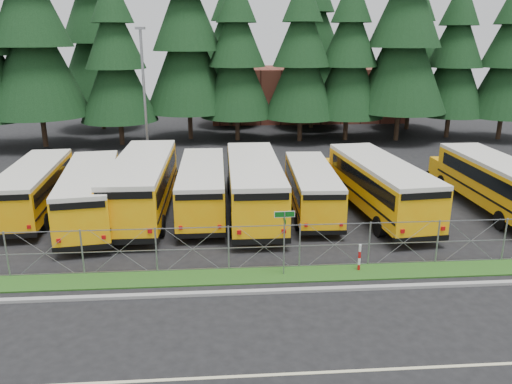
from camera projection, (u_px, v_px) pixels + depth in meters
ground at (318, 257)px, 22.38m from camera, size 120.00×120.00×0.00m
curb at (333, 289)px, 19.41m from camera, size 50.00×0.25×0.12m
grass_verge at (325, 273)px, 20.75m from camera, size 50.00×1.40×0.06m
road_lane_line at (369, 370)px, 14.76m from camera, size 50.00×0.12×0.01m
chainlink_fence at (323, 245)px, 21.13m from camera, size 44.00×0.10×2.00m
brick_building at (304, 93)px, 60.00m from camera, size 22.00×10.00×6.00m
bus_0 at (36, 189)px, 27.65m from camera, size 3.15×10.61×2.75m
bus_1 at (92, 195)px, 26.41m from camera, size 4.09×11.25×2.88m
bus_2 at (144, 186)px, 27.55m from camera, size 2.93×12.18×3.19m
bus_3 at (203, 188)px, 27.78m from camera, size 2.51×10.56×2.77m
bus_4 at (254, 187)px, 27.47m from camera, size 2.82×11.79×3.09m
bus_5 at (311, 189)px, 27.94m from camera, size 2.74×9.93×2.58m
bus_6 at (377, 187)px, 27.59m from camera, size 3.86×11.80×3.04m
bus_east at (492, 184)px, 28.26m from camera, size 2.72×11.24×2.94m
street_sign at (284, 229)px, 20.07m from camera, size 0.84×0.55×2.81m
striped_bollard at (359, 258)px, 20.86m from camera, size 0.11×0.11×1.20m
light_standard at (144, 93)px, 36.96m from camera, size 0.70×0.35×10.14m
conifer_1 at (32, 36)px, 42.13m from camera, size 8.65×8.65×19.12m
conifer_2 at (116, 60)px, 43.53m from camera, size 6.81×6.81×15.05m
conifer_3 at (187, 41)px, 45.72m from camera, size 8.24×8.24×18.22m
conifer_4 at (237, 58)px, 45.64m from camera, size 6.85×6.85×15.16m
conifer_5 at (302, 58)px, 45.27m from camera, size 6.88×6.88×15.22m
conifer_6 at (349, 58)px, 45.68m from camera, size 6.86×6.86×15.17m
conifer_7 at (404, 37)px, 44.95m from camera, size 8.54×8.54×18.88m
conifer_8 at (455, 59)px, 47.05m from camera, size 6.72×6.72×14.86m
conifer_9 at (509, 59)px, 46.07m from camera, size 6.77×6.77×14.98m
conifer_10 at (95, 34)px, 50.81m from camera, size 8.84×8.84×19.56m
conifer_11 at (229, 53)px, 53.23m from camera, size 7.10×7.10×15.70m
conifer_12 at (313, 47)px, 51.92m from camera, size 7.62×7.62×16.86m
conifer_13 at (413, 54)px, 51.27m from camera, size 7.04×7.04×15.58m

